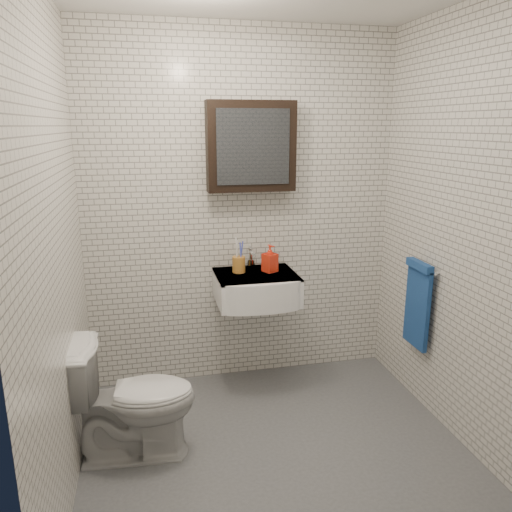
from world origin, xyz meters
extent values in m
cube|color=#4F5257|center=(0.00, 0.00, 0.01)|extent=(2.20, 2.00, 0.01)
cube|color=silver|center=(0.00, 1.00, 1.25)|extent=(2.20, 0.02, 2.50)
cube|color=silver|center=(0.00, -1.00, 1.25)|extent=(2.20, 0.02, 2.50)
cube|color=silver|center=(-1.10, 0.00, 1.25)|extent=(0.02, 2.00, 2.50)
cube|color=silver|center=(1.10, 0.00, 1.25)|extent=(0.02, 2.00, 2.50)
cube|color=white|center=(0.05, 0.78, 0.75)|extent=(0.55, 0.45, 0.20)
cylinder|color=silver|center=(0.05, 0.80, 0.84)|extent=(0.31, 0.31, 0.02)
cylinder|color=silver|center=(0.05, 0.80, 0.85)|extent=(0.04, 0.04, 0.01)
cube|color=white|center=(0.05, 0.78, 0.84)|extent=(0.55, 0.45, 0.01)
cylinder|color=silver|center=(0.05, 0.94, 0.88)|extent=(0.06, 0.06, 0.06)
cylinder|color=silver|center=(0.05, 0.94, 0.94)|extent=(0.03, 0.03, 0.08)
cylinder|color=silver|center=(0.05, 0.88, 0.97)|extent=(0.02, 0.12, 0.02)
cube|color=silver|center=(0.05, 0.97, 0.99)|extent=(0.02, 0.09, 0.01)
cube|color=black|center=(0.05, 0.93, 1.70)|extent=(0.60, 0.14, 0.60)
cube|color=#3F444C|center=(0.05, 0.85, 1.70)|extent=(0.49, 0.01, 0.49)
cylinder|color=silver|center=(1.06, 0.35, 0.95)|extent=(0.02, 0.30, 0.02)
cylinder|color=silver|center=(1.08, 0.48, 0.95)|extent=(0.04, 0.02, 0.02)
cylinder|color=silver|center=(1.08, 0.22, 0.95)|extent=(0.04, 0.02, 0.02)
cube|color=#225E9C|center=(1.05, 0.35, 0.68)|extent=(0.03, 0.26, 0.54)
cube|color=#225E9C|center=(1.04, 0.35, 0.96)|extent=(0.05, 0.26, 0.05)
cylinder|color=#B2762C|center=(-0.06, 0.84, 0.91)|extent=(0.10, 0.10, 0.11)
cylinder|color=white|center=(-0.07, 0.83, 0.98)|extent=(0.02, 0.03, 0.21)
cylinder|color=#4052CF|center=(-0.04, 0.83, 0.97)|extent=(0.02, 0.02, 0.19)
cylinder|color=white|center=(-0.06, 0.86, 0.98)|extent=(0.03, 0.04, 0.22)
cylinder|color=#4052CF|center=(-0.04, 0.85, 0.97)|extent=(0.03, 0.04, 0.20)
imported|color=orange|center=(0.16, 0.81, 0.95)|extent=(0.12, 0.12, 0.19)
imported|color=silver|center=(-0.80, 0.16, 0.36)|extent=(0.73, 0.45, 0.71)
camera|label=1|loc=(-0.67, -2.43, 1.84)|focal=35.00mm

